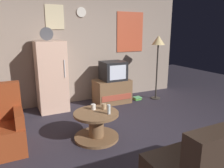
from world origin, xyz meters
TOP-DOWN VIEW (x-y plane):
  - ground_plane at (0.00, 0.00)m, footprint 12.00×12.00m
  - wall_with_art at (0.01, 2.45)m, footprint 5.20×0.12m
  - fridge at (-0.87, 2.08)m, footprint 0.60×0.62m
  - tv_stand at (0.51, 1.94)m, footprint 0.84×0.53m
  - crt_tv at (0.54, 1.94)m, footprint 0.54×0.51m
  - standing_lamp at (1.66, 1.73)m, footprint 0.32×0.32m
  - coffee_table at (-0.51, 0.43)m, footprint 0.72×0.72m
  - wine_glass at (-0.36, 0.29)m, footprint 0.05×0.05m
  - mug_ceramic_white at (-0.50, 0.58)m, footprint 0.08×0.08m
  - mug_ceramic_tan at (-0.34, 0.52)m, footprint 0.08×0.08m
  - book_stack at (1.18, 1.85)m, footprint 0.22×0.16m

SIDE VIEW (x-z plane):
  - ground_plane at x=0.00m, z-range 0.00..0.00m
  - book_stack at x=1.18m, z-range 0.00..0.07m
  - coffee_table at x=-0.51m, z-range 0.00..0.45m
  - tv_stand at x=0.51m, z-range 0.00..0.56m
  - mug_ceramic_white at x=-0.50m, z-range 0.45..0.54m
  - mug_ceramic_tan at x=-0.34m, z-range 0.45..0.54m
  - wine_glass at x=-0.36m, z-range 0.45..0.60m
  - fridge at x=-0.87m, z-range -0.13..1.64m
  - crt_tv at x=0.54m, z-range 0.56..1.00m
  - wall_with_art at x=0.01m, z-range 0.01..2.56m
  - standing_lamp at x=1.66m, z-range 0.56..2.15m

